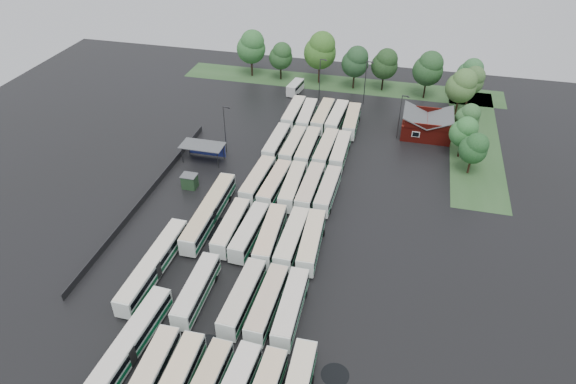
# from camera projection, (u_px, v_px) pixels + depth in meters

# --- Properties ---
(ground) EXTENTS (160.00, 160.00, 0.00)m
(ground) POSITION_uv_depth(u_px,v_px,m) (256.00, 247.00, 78.65)
(ground) COLOR black
(ground) RESTS_ON ground
(brick_building) EXTENTS (10.07, 8.60, 5.39)m
(brick_building) POSITION_uv_depth(u_px,v_px,m) (426.00, 127.00, 106.73)
(brick_building) COLOR #62100A
(brick_building) RESTS_ON ground
(wash_shed) EXTENTS (8.20, 4.20, 3.58)m
(wash_shed) POSITION_uv_depth(u_px,v_px,m) (203.00, 147.00, 97.83)
(wash_shed) COLOR #2D2D30
(wash_shed) RESTS_ON ground
(utility_hut) EXTENTS (2.70, 2.20, 2.62)m
(utility_hut) POSITION_uv_depth(u_px,v_px,m) (190.00, 181.00, 91.12)
(utility_hut) COLOR #1B361C
(utility_hut) RESTS_ON ground
(grass_strip_north) EXTENTS (80.00, 10.00, 0.01)m
(grass_strip_north) POSITION_uv_depth(u_px,v_px,m) (339.00, 84.00, 129.67)
(grass_strip_north) COLOR #2D5026
(grass_strip_north) RESTS_ON ground
(grass_strip_east) EXTENTS (10.00, 50.00, 0.01)m
(grass_strip_east) POSITION_uv_depth(u_px,v_px,m) (474.00, 140.00, 105.83)
(grass_strip_east) COLOR #2D5026
(grass_strip_east) RESTS_ON ground
(west_fence) EXTENTS (0.10, 50.00, 1.20)m
(west_fence) POSITION_uv_depth(u_px,v_px,m) (147.00, 194.00, 89.08)
(west_fence) COLOR #2D2D30
(west_fence) RESTS_ON ground
(bus_r0c0) EXTENTS (2.93, 12.16, 3.36)m
(bus_r0c0) POSITION_uv_depth(u_px,v_px,m) (150.00, 375.00, 57.97)
(bus_r0c0) COLOR silver
(bus_r0c0) RESTS_ON ground
(bus_r0c1) EXTENTS (2.85, 12.28, 3.40)m
(bus_r0c1) POSITION_uv_depth(u_px,v_px,m) (176.00, 383.00, 57.11)
(bus_r0c1) COLOR silver
(bus_r0c1) RESTS_ON ground
(bus_r1c0) EXTENTS (2.71, 12.01, 3.33)m
(bus_r1c0) POSITION_uv_depth(u_px,v_px,m) (197.00, 290.00, 68.79)
(bus_r1c0) COLOR silver
(bus_r1c0) RESTS_ON ground
(bus_r1c2) EXTENTS (3.02, 12.40, 3.43)m
(bus_r1c2) POSITION_uv_depth(u_px,v_px,m) (243.00, 297.00, 67.61)
(bus_r1c2) COLOR silver
(bus_r1c2) RESTS_ON ground
(bus_r1c3) EXTENTS (2.80, 12.17, 3.38)m
(bus_r1c3) POSITION_uv_depth(u_px,v_px,m) (267.00, 303.00, 66.80)
(bus_r1c3) COLOR silver
(bus_r1c3) RESTS_ON ground
(bus_r1c4) EXTENTS (2.85, 12.17, 3.37)m
(bus_r1c4) POSITION_uv_depth(u_px,v_px,m) (291.00, 308.00, 66.21)
(bus_r1c4) COLOR silver
(bus_r1c4) RESTS_ON ground
(bus_r2c0) EXTENTS (2.58, 12.00, 3.34)m
(bus_r2c0) POSITION_uv_depth(u_px,v_px,m) (231.00, 227.00, 79.70)
(bus_r2c0) COLOR silver
(bus_r2c0) RESTS_ON ground
(bus_r2c1) EXTENTS (3.01, 12.11, 3.34)m
(bus_r2c1) POSITION_uv_depth(u_px,v_px,m) (249.00, 232.00, 78.78)
(bus_r2c1) COLOR silver
(bus_r2c1) RESTS_ON ground
(bus_r2c2) EXTENTS (3.26, 12.66, 3.49)m
(bus_r2c2) POSITION_uv_depth(u_px,v_px,m) (270.00, 236.00, 77.90)
(bus_r2c2) COLOR silver
(bus_r2c2) RESTS_ON ground
(bus_r2c3) EXTENTS (2.72, 12.51, 3.48)m
(bus_r2c3) POSITION_uv_depth(u_px,v_px,m) (292.00, 239.00, 77.29)
(bus_r2c3) COLOR silver
(bus_r2c3) RESTS_ON ground
(bus_r2c4) EXTENTS (3.28, 12.58, 3.47)m
(bus_r2c4) POSITION_uv_depth(u_px,v_px,m) (311.00, 241.00, 76.82)
(bus_r2c4) COLOR silver
(bus_r2c4) RESTS_ON ground
(bus_r3c0) EXTENTS (3.19, 12.49, 3.45)m
(bus_r3c0) POSITION_uv_depth(u_px,v_px,m) (258.00, 180.00, 90.38)
(bus_r3c0) COLOR silver
(bus_r3c0) RESTS_ON ground
(bus_r3c1) EXTENTS (3.18, 12.35, 3.41)m
(bus_r3c1) POSITION_uv_depth(u_px,v_px,m) (275.00, 184.00, 89.33)
(bus_r3c1) COLOR silver
(bus_r3c1) RESTS_ON ground
(bus_r3c2) EXTENTS (2.90, 12.27, 3.40)m
(bus_r3c2) POSITION_uv_depth(u_px,v_px,m) (293.00, 186.00, 88.91)
(bus_r3c2) COLOR silver
(bus_r3c2) RESTS_ON ground
(bus_r3c3) EXTENTS (2.84, 12.62, 3.50)m
(bus_r3c3) POSITION_uv_depth(u_px,v_px,m) (310.00, 188.00, 88.32)
(bus_r3c3) COLOR silver
(bus_r3c3) RESTS_ON ground
(bus_r3c4) EXTENTS (2.80, 12.10, 3.36)m
(bus_r3c4) POSITION_uv_depth(u_px,v_px,m) (328.00, 191.00, 87.81)
(bus_r3c4) COLOR silver
(bus_r3c4) RESTS_ON ground
(bus_r4c0) EXTENTS (2.78, 12.12, 3.36)m
(bus_r4c0) POSITION_uv_depth(u_px,v_px,m) (277.00, 143.00, 101.27)
(bus_r4c0) COLOR silver
(bus_r4c0) RESTS_ON ground
(bus_r4c1) EXTENTS (2.80, 11.98, 3.32)m
(bus_r4c1) POSITION_uv_depth(u_px,v_px,m) (293.00, 146.00, 100.34)
(bus_r4c1) COLOR silver
(bus_r4c1) RESTS_ON ground
(bus_r4c2) EXTENTS (2.73, 12.52, 3.48)m
(bus_r4c2) POSITION_uv_depth(u_px,v_px,m) (308.00, 148.00, 99.57)
(bus_r4c2) COLOR silver
(bus_r4c2) RESTS_ON ground
(bus_r4c3) EXTENTS (3.02, 12.47, 3.45)m
(bus_r4c3) POSITION_uv_depth(u_px,v_px,m) (326.00, 149.00, 99.10)
(bus_r4c3) COLOR silver
(bus_r4c3) RESTS_ON ground
(bus_r4c4) EXTENTS (2.61, 11.91, 3.31)m
(bus_r4c4) POSITION_uv_depth(u_px,v_px,m) (340.00, 151.00, 98.72)
(bus_r4c4) COLOR silver
(bus_r4c4) RESTS_ON ground
(bus_r5c0) EXTENTS (2.70, 12.37, 3.44)m
(bus_r5c0) POSITION_uv_depth(u_px,v_px,m) (294.00, 113.00, 111.94)
(bus_r5c0) COLOR silver
(bus_r5c0) RESTS_ON ground
(bus_r5c1) EXTENTS (3.04, 12.34, 3.41)m
(bus_r5c1) POSITION_uv_depth(u_px,v_px,m) (307.00, 116.00, 110.88)
(bus_r5c1) COLOR silver
(bus_r5c1) RESTS_ON ground
(bus_r5c2) EXTENTS (2.97, 12.60, 3.49)m
(bus_r5c2) POSITION_uv_depth(u_px,v_px,m) (323.00, 116.00, 110.71)
(bus_r5c2) COLOR silver
(bus_r5c2) RESTS_ON ground
(bus_r5c3) EXTENTS (3.23, 12.61, 3.48)m
(bus_r5c3) POSITION_uv_depth(u_px,v_px,m) (337.00, 118.00, 110.00)
(bus_r5c3) COLOR silver
(bus_r5c3) RESTS_ON ground
(bus_r5c4) EXTENTS (2.91, 12.36, 3.42)m
(bus_r5c4) POSITION_uv_depth(u_px,v_px,m) (352.00, 121.00, 108.94)
(bus_r5c4) COLOR silver
(bus_r5c4) RESTS_ON ground
(artic_bus_west_a) EXTENTS (3.40, 17.98, 3.32)m
(artic_bus_west_a) POSITION_uv_depth(u_px,v_px,m) (127.00, 348.00, 61.05)
(artic_bus_west_a) COLOR silver
(artic_bus_west_a) RESTS_ON ground
(artic_bus_west_b) EXTENTS (2.83, 18.82, 3.49)m
(artic_bus_west_b) POSITION_uv_depth(u_px,v_px,m) (209.00, 212.00, 82.77)
(artic_bus_west_b) COLOR silver
(artic_bus_west_b) RESTS_ON ground
(artic_bus_west_c) EXTENTS (2.80, 17.99, 3.33)m
(artic_bus_west_c) POSITION_uv_depth(u_px,v_px,m) (154.00, 265.00, 72.77)
(artic_bus_west_c) COLOR silver
(artic_bus_west_c) RESTS_ON ground
(minibus) EXTENTS (3.13, 6.50, 2.73)m
(minibus) POSITION_uv_depth(u_px,v_px,m) (295.00, 87.00, 124.19)
(minibus) COLOR silver
(minibus) RESTS_ON ground
(tree_north_0) EXTENTS (7.33, 7.33, 12.15)m
(tree_north_0) POSITION_uv_depth(u_px,v_px,m) (252.00, 46.00, 129.45)
(tree_north_0) COLOR #2F2118
(tree_north_0) RESTS_ON ground
(tree_north_1) EXTENTS (5.92, 5.92, 9.80)m
(tree_north_1) POSITION_uv_depth(u_px,v_px,m) (281.00, 56.00, 128.37)
(tree_north_1) COLOR black
(tree_north_1) RESTS_ON ground
(tree_north_2) EXTENTS (7.96, 7.96, 13.19)m
(tree_north_2) POSITION_uv_depth(u_px,v_px,m) (321.00, 50.00, 125.38)
(tree_north_2) COLOR #331D12
(tree_north_2) RESTS_ON ground
(tree_north_3) EXTENTS (6.54, 6.54, 10.84)m
(tree_north_3) POSITION_uv_depth(u_px,v_px,m) (356.00, 61.00, 123.33)
(tree_north_3) COLOR black
(tree_north_3) RESTS_ON ground
(tree_north_4) EXTENTS (6.38, 6.38, 10.57)m
(tree_north_4) POSITION_uv_depth(u_px,v_px,m) (385.00, 64.00, 122.62)
(tree_north_4) COLOR black
(tree_north_4) RESTS_ON ground
(tree_north_5) EXTENTS (7.00, 7.00, 11.59)m
(tree_north_5) POSITION_uv_depth(u_px,v_px,m) (429.00, 68.00, 118.48)
(tree_north_5) COLOR black
(tree_north_5) RESTS_ON ground
(tree_north_6) EXTENTS (5.94, 5.94, 9.83)m
(tree_north_6) POSITION_uv_depth(u_px,v_px,m) (471.00, 73.00, 119.25)
(tree_north_6) COLOR black
(tree_north_6) RESTS_ON ground
(tree_east_0) EXTENTS (5.12, 5.12, 8.48)m
(tree_east_0) POSITION_uv_depth(u_px,v_px,m) (474.00, 148.00, 92.52)
(tree_east_0) COLOR #331D12
(tree_east_0) RESTS_ON ground
(tree_east_1) EXTENTS (5.24, 5.24, 8.68)m
(tree_east_1) POSITION_uv_depth(u_px,v_px,m) (464.00, 132.00, 97.33)
(tree_east_1) COLOR black
(tree_east_1) RESTS_ON ground
(tree_east_2) EXTENTS (4.84, 4.84, 8.01)m
(tree_east_2) POSITION_uv_depth(u_px,v_px,m) (468.00, 117.00, 103.40)
(tree_east_2) COLOR #30220F
(tree_east_2) RESTS_ON ground
(tree_east_3) EXTENTS (6.59, 6.59, 10.91)m
(tree_east_3) POSITION_uv_depth(u_px,v_px,m) (462.00, 85.00, 111.50)
(tree_east_3) COLOR black
(tree_east_3) RESTS_ON ground
(tree_east_4) EXTENTS (5.69, 5.68, 9.41)m
(tree_east_4) POSITION_uv_depth(u_px,v_px,m) (472.00, 80.00, 116.42)
(tree_east_4) COLOR #332314
(tree_east_4) RESTS_ON ground
(lamp_post_ne) EXTENTS (1.48, 0.29, 9.62)m
(lamp_post_ne) POSITION_uv_depth(u_px,v_px,m) (401.00, 114.00, 103.41)
(lamp_post_ne) COLOR #2D2D30
(lamp_post_ne) RESTS_ON ground
(lamp_post_nw) EXTENTS (1.53, 0.30, 9.94)m
(lamp_post_nw) POSITION_uv_depth(u_px,v_px,m) (225.00, 126.00, 98.70)
(lamp_post_nw) COLOR #2D2D30
(lamp_post_nw) RESTS_ON ground
(lamp_post_back_w) EXTENTS (1.58, 0.31, 10.28)m
(lamp_post_back_w) POSITION_uv_depth(u_px,v_px,m) (320.00, 77.00, 118.00)
(lamp_post_back_w) COLOR #2D2D30
(lamp_post_back_w) RESTS_ON ground
(lamp_post_back_e) EXTENTS (1.60, 0.31, 10.40)m
(lamp_post_back_e) POSITION_uv_depth(u_px,v_px,m) (366.00, 80.00, 116.56)
(lamp_post_back_e) COLOR #2D2D30
(lamp_post_back_e) RESTS_ON ground
(puddle_0) EXTENTS (4.13, 4.13, 0.01)m
(puddle_0) POSITION_uv_depth(u_px,v_px,m) (207.00, 348.00, 63.30)
(puddle_0) COLOR black
(puddle_0) RESTS_ON ground
(puddle_2) EXTENTS (5.94, 5.94, 0.01)m
(puddle_2) POSITION_uv_depth(u_px,v_px,m) (214.00, 228.00, 82.37)
(puddle_2) COLOR black
(puddle_2) RESTS_ON ground
(puddle_3) EXTENTS (4.21, 4.21, 0.01)m
(puddle_3) POSITION_uv_depth(u_px,v_px,m) (285.00, 250.00, 78.07)
(puddle_3) COLOR black
(puddle_3) RESTS_ON ground
(puddle_4) EXTENTS (3.38, 3.38, 0.01)m
(puddle_4) POSITION_uv_depth(u_px,v_px,m) (335.00, 375.00, 60.12)
(puddle_4) COLOR black
(puddle_4) RESTS_ON ground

